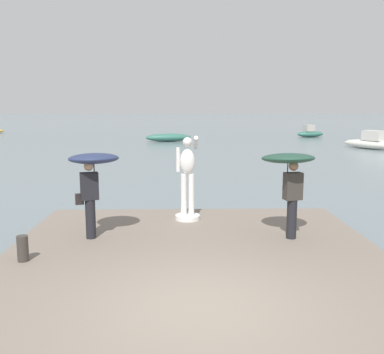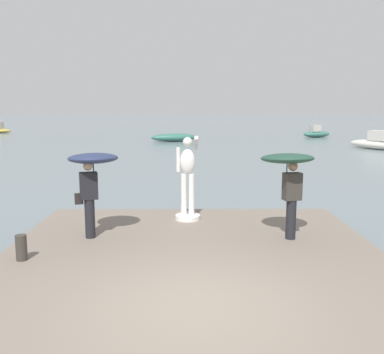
{
  "view_description": "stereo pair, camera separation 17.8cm",
  "coord_description": "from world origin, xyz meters",
  "px_view_note": "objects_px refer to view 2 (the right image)",
  "views": [
    {
      "loc": [
        -0.25,
        -5.99,
        3.27
      ],
      "look_at": [
        0.0,
        4.78,
        1.55
      ],
      "focal_mm": 40.5,
      "sensor_mm": 36.0,
      "label": 1
    },
    {
      "loc": [
        -0.07,
        -5.99,
        3.27
      ],
      "look_at": [
        0.0,
        4.78,
        1.55
      ],
      "focal_mm": 40.5,
      "sensor_mm": 36.0,
      "label": 2
    }
  ],
  "objects_px": {
    "onlooker_right": "(288,169)",
    "boat_leftward": "(376,143)",
    "boat_mid": "(316,133)",
    "onlooker_left": "(92,169)",
    "boat_far": "(174,137)",
    "statue_white_figure": "(188,183)",
    "mooring_bollard": "(21,248)"
  },
  "relations": [
    {
      "from": "boat_mid",
      "to": "boat_far",
      "type": "height_order",
      "value": "boat_mid"
    },
    {
      "from": "onlooker_right",
      "to": "boat_far",
      "type": "height_order",
      "value": "onlooker_right"
    },
    {
      "from": "boat_mid",
      "to": "boat_leftward",
      "type": "relative_size",
      "value": 0.74
    },
    {
      "from": "statue_white_figure",
      "to": "boat_far",
      "type": "bearing_deg",
      "value": 92.65
    },
    {
      "from": "statue_white_figure",
      "to": "boat_leftward",
      "type": "relative_size",
      "value": 0.46
    },
    {
      "from": "boat_far",
      "to": "onlooker_left",
      "type": "bearing_deg",
      "value": -91.1
    },
    {
      "from": "mooring_bollard",
      "to": "boat_far",
      "type": "distance_m",
      "value": 34.81
    },
    {
      "from": "onlooker_left",
      "to": "boat_far",
      "type": "relative_size",
      "value": 0.41
    },
    {
      "from": "onlooker_right",
      "to": "boat_mid",
      "type": "relative_size",
      "value": 0.55
    },
    {
      "from": "statue_white_figure",
      "to": "onlooker_left",
      "type": "height_order",
      "value": "statue_white_figure"
    },
    {
      "from": "onlooker_right",
      "to": "boat_leftward",
      "type": "relative_size",
      "value": 0.41
    },
    {
      "from": "statue_white_figure",
      "to": "mooring_bollard",
      "type": "height_order",
      "value": "statue_white_figure"
    },
    {
      "from": "boat_mid",
      "to": "statue_white_figure",
      "type": "bearing_deg",
      "value": -110.82
    },
    {
      "from": "onlooker_left",
      "to": "boat_far",
      "type": "bearing_deg",
      "value": 88.9
    },
    {
      "from": "boat_leftward",
      "to": "onlooker_right",
      "type": "bearing_deg",
      "value": -116.92
    },
    {
      "from": "onlooker_left",
      "to": "boat_mid",
      "type": "relative_size",
      "value": 0.55
    },
    {
      "from": "onlooker_left",
      "to": "boat_leftward",
      "type": "height_order",
      "value": "onlooker_left"
    },
    {
      "from": "onlooker_right",
      "to": "boat_far",
      "type": "bearing_deg",
      "value": 96.25
    },
    {
      "from": "mooring_bollard",
      "to": "boat_mid",
      "type": "bearing_deg",
      "value": 66.77
    },
    {
      "from": "onlooker_right",
      "to": "boat_leftward",
      "type": "height_order",
      "value": "onlooker_right"
    },
    {
      "from": "onlooker_right",
      "to": "mooring_bollard",
      "type": "relative_size",
      "value": 3.94
    },
    {
      "from": "mooring_bollard",
      "to": "boat_leftward",
      "type": "xyz_separation_m",
      "value": [
        18.18,
        26.6,
        -0.12
      ]
    },
    {
      "from": "mooring_bollard",
      "to": "boat_leftward",
      "type": "distance_m",
      "value": 32.22
    },
    {
      "from": "onlooker_right",
      "to": "boat_far",
      "type": "xyz_separation_m",
      "value": [
        -3.66,
        33.42,
        -1.56
      ]
    },
    {
      "from": "onlooker_left",
      "to": "onlooker_right",
      "type": "relative_size",
      "value": 0.99
    },
    {
      "from": "onlooker_left",
      "to": "boat_leftward",
      "type": "bearing_deg",
      "value": 55.7
    },
    {
      "from": "onlooker_right",
      "to": "boat_leftward",
      "type": "distance_m",
      "value": 28.36
    },
    {
      "from": "mooring_bollard",
      "to": "boat_far",
      "type": "relative_size",
      "value": 0.11
    },
    {
      "from": "mooring_bollard",
      "to": "boat_far",
      "type": "height_order",
      "value": "mooring_bollard"
    },
    {
      "from": "onlooker_left",
      "to": "mooring_bollard",
      "type": "xyz_separation_m",
      "value": [
        -1.05,
        -1.5,
        -1.29
      ]
    },
    {
      "from": "onlooker_left",
      "to": "boat_far",
      "type": "height_order",
      "value": "onlooker_left"
    },
    {
      "from": "onlooker_left",
      "to": "mooring_bollard",
      "type": "bearing_deg",
      "value": -125.14
    }
  ]
}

